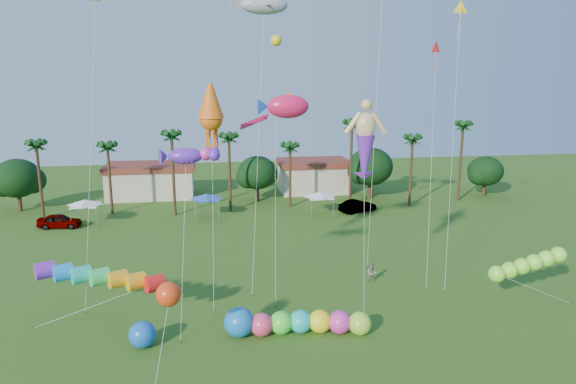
{
  "coord_description": "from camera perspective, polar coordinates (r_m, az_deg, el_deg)",
  "views": [
    {
      "loc": [
        -5.33,
        -25.03,
        16.89
      ],
      "look_at": [
        0.0,
        10.0,
        9.0
      ],
      "focal_mm": 32.0,
      "sensor_mm": 36.0,
      "label": 1
    }
  ],
  "objects": [
    {
      "name": "green_worm",
      "position": [
        41.09,
        22.18,
        -8.44
      ],
      "size": [
        9.8,
        2.55,
        3.56
      ],
      "color": "#8AFD38",
      "rests_on": "ground"
    },
    {
      "name": "rainbow_tube",
      "position": [
        36.2,
        -18.02,
        -9.84
      ],
      "size": [
        10.64,
        3.67,
        4.07
      ],
      "color": "red",
      "rests_on": "ground"
    },
    {
      "name": "squid_kite",
      "position": [
        38.6,
        -8.53,
        7.96
      ],
      "size": [
        2.23,
        4.37,
        16.61
      ],
      "color": "orange",
      "rests_on": "ground"
    },
    {
      "name": "shark_kite",
      "position": [
        44.37,
        -2.69,
        20.02
      ],
      "size": [
        5.48,
        7.57,
        23.6
      ],
      "color": "#969BA4",
      "rests_on": "ground"
    },
    {
      "name": "tree_line",
      "position": [
        70.73,
        -1.29,
        2.28
      ],
      "size": [
        69.46,
        8.91,
        11.0
      ],
      "color": "#3A2819",
      "rests_on": "ground"
    },
    {
      "name": "car_b",
      "position": [
        66.49,
        7.73,
        -1.56
      ],
      "size": [
        5.19,
        3.26,
        1.61
      ],
      "primitive_type": "imported",
      "rotation": [
        0.0,
        0.0,
        1.92
      ],
      "color": "#4C4C54",
      "rests_on": "ground"
    },
    {
      "name": "caterpillar_inflatable",
      "position": [
        35.51,
        0.48,
        -14.3
      ],
      "size": [
        9.93,
        2.86,
        2.02
      ],
      "rotation": [
        0.0,
        0.0,
        -0.1
      ],
      "color": "#E63C69",
      "rests_on": "ground"
    },
    {
      "name": "merman_kite",
      "position": [
        38.41,
        8.57,
        5.14
      ],
      "size": [
        2.41,
        4.27,
        14.87
      ],
      "color": "#E5B582",
      "rests_on": "ground"
    },
    {
      "name": "orange_ball_kite",
      "position": [
        29.94,
        -13.13,
        -11.02
      ],
      "size": [
        1.78,
        2.11,
        5.8
      ],
      "color": "#ED3B13",
      "rests_on": "ground"
    },
    {
      "name": "delta_kite_green",
      "position": [
        41.62,
        -20.66,
        18.66
      ],
      "size": [
        2.21,
        4.35,
        23.09
      ],
      "color": "#36E743",
      "rests_on": "ground"
    },
    {
      "name": "lobster_kite",
      "position": [
        34.91,
        -11.32,
        3.94
      ],
      "size": [
        4.57,
        5.16,
        12.6
      ],
      "color": "#6226C1",
      "rests_on": "ground"
    },
    {
      "name": "tent_row",
      "position": [
        62.97,
        -9.04,
        -0.58
      ],
      "size": [
        31.0,
        4.0,
        0.6
      ],
      "color": "white",
      "rests_on": "ground"
    },
    {
      "name": "blue_ball",
      "position": [
        35.26,
        -15.87,
        -14.99
      ],
      "size": [
        1.73,
        1.73,
        1.73
      ],
      "primitive_type": "sphere",
      "color": "blue",
      "rests_on": "ground"
    },
    {
      "name": "delta_kite_red",
      "position": [
        44.51,
        16.12,
        14.65
      ],
      "size": [
        1.97,
        4.28,
        19.84
      ],
      "color": "#FF201C",
      "rests_on": "ground"
    },
    {
      "name": "spectator_b",
      "position": [
        44.24,
        9.28,
        -8.91
      ],
      "size": [
        1.0,
        0.92,
        1.66
      ],
      "primitive_type": "imported",
      "rotation": [
        0.0,
        0.0,
        -0.46
      ],
      "color": "gray",
      "rests_on": "ground"
    },
    {
      "name": "fish_kite",
      "position": [
        41.82,
        0.01,
        9.48
      ],
      "size": [
        5.33,
        7.26,
        15.71
      ],
      "color": "#E31952",
      "rests_on": "ground"
    },
    {
      "name": "buildings_row",
      "position": [
        76.52,
        -6.81,
        1.24
      ],
      "size": [
        35.0,
        7.0,
        4.0
      ],
      "color": "beige",
      "rests_on": "ground"
    },
    {
      "name": "car_a",
      "position": [
        64.68,
        -24.06,
        -2.96
      ],
      "size": [
        4.9,
        2.26,
        1.63
      ],
      "primitive_type": "imported",
      "rotation": [
        0.0,
        0.0,
        1.5
      ],
      "color": "#4C4C54",
      "rests_on": "ground"
    },
    {
      "name": "delta_kite_yellow",
      "position": [
        45.69,
        18.61,
        18.37
      ],
      "size": [
        2.69,
        4.79,
        23.01
      ],
      "color": "yellow",
      "rests_on": "ground"
    }
  ]
}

